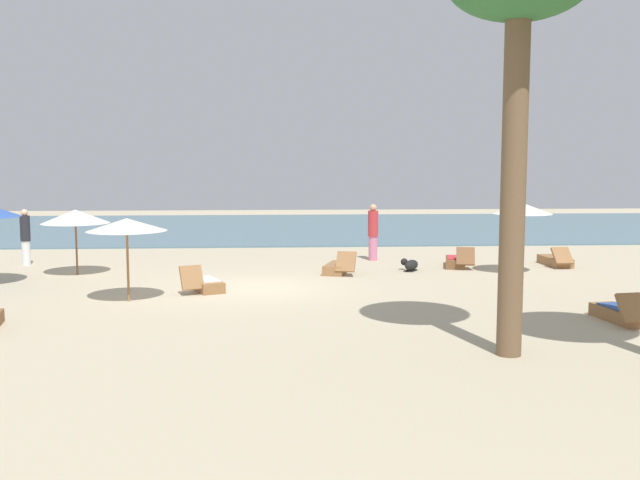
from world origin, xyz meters
TOP-DOWN VIEW (x-y plane):
  - ground_plane at (0.00, 0.00)m, footprint 60.00×60.00m
  - ocean_water at (0.00, 17.00)m, footprint 48.00×16.00m
  - umbrella_0 at (7.88, 2.02)m, footprint 1.78×1.78m
  - umbrella_1 at (-3.10, -1.61)m, footprint 1.94×1.94m
  - umbrella_2 at (-5.46, 2.64)m, footprint 2.01×2.01m
  - lounger_0 at (2.38, 2.48)m, footprint 1.04×1.75m
  - lounger_1 at (9.58, 3.60)m, footprint 0.70×1.74m
  - lounger_4 at (-1.40, -0.25)m, footprint 1.19×1.73m
  - lounger_5 at (7.86, -4.55)m, footprint 0.81×1.73m
  - lounger_6 at (6.29, 3.56)m, footprint 0.95×1.78m
  - person_0 at (3.81, 5.21)m, footprint 0.47×0.47m
  - person_1 at (-7.65, 4.77)m, footprint 0.43×0.43m
  - palm_0 at (4.62, -7.01)m, footprint 2.47×2.47m
  - dog at (4.66, 2.77)m, footprint 0.66×0.77m

SIDE VIEW (x-z plane):
  - ground_plane at x=0.00m, z-range 0.00..0.00m
  - ocean_water at x=0.00m, z-range 0.00..0.06m
  - lounger_1 at x=9.58m, z-range -0.17..0.50m
  - lounger_0 at x=2.38m, z-range -0.19..0.53m
  - lounger_6 at x=6.29m, z-range -0.17..0.52m
  - lounger_5 at x=7.86m, z-range -0.18..0.54m
  - lounger_4 at x=-1.40m, z-range -0.20..0.55m
  - dog at x=4.66m, z-range 0.01..0.37m
  - person_1 at x=-7.65m, z-range 0.02..1.86m
  - person_0 at x=3.81m, z-range 0.02..1.94m
  - umbrella_2 at x=-5.46m, z-range 0.77..2.73m
  - umbrella_1 at x=-3.10m, z-range 0.86..2.89m
  - umbrella_0 at x=7.88m, z-range 0.90..3.05m
  - palm_0 at x=4.62m, z-range 2.47..9.61m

